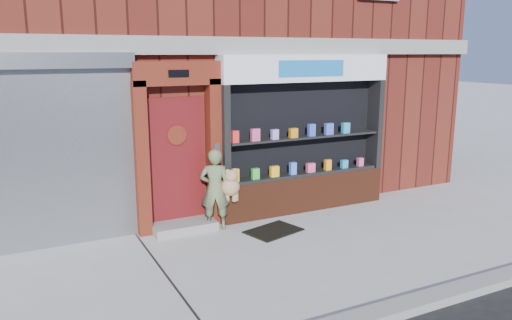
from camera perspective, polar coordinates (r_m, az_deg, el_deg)
ground at (r=7.68m, az=1.34°, el=-11.11°), size 80.00×80.00×0.00m
building at (r=12.69m, az=-11.90°, el=16.31°), size 12.00×8.16×8.00m
shutter_bay at (r=8.26m, az=-24.09°, el=1.95°), size 3.10×0.30×3.04m
red_door_bay at (r=8.62m, az=-8.86°, el=1.50°), size 1.52×0.58×2.90m
pharmacy_bay at (r=9.64m, az=5.51°, el=2.21°), size 3.50×0.41×3.00m
woman at (r=8.69m, az=-4.40°, el=-3.27°), size 0.74×0.53×1.43m
doormat at (r=8.73m, az=2.01°, el=-8.09°), size 1.05×0.86×0.02m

